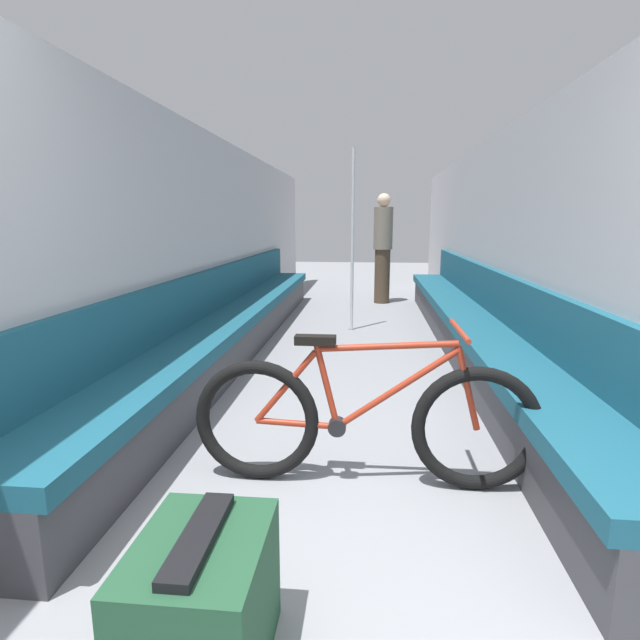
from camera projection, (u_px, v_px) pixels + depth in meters
name	position (u px, v px, depth m)	size (l,w,h in m)	color
wall_left	(210.00, 244.00, 5.07)	(0.10, 11.18, 2.16)	#B2B2B7
wall_right	(503.00, 245.00, 4.80)	(0.10, 11.18, 2.16)	#B2B2B7
bench_seat_row_left	(236.00, 324.00, 5.09)	(0.50, 6.92, 0.85)	#3D3D42
bench_seat_row_right	(472.00, 328.00, 4.87)	(0.50, 6.92, 0.85)	#3D3D42
bicycle	(364.00, 421.00, 2.48)	(1.72, 0.46, 0.82)	black
grab_pole_near	(352.00, 244.00, 5.92)	(0.08, 0.08, 2.14)	gray
passenger_standing	(383.00, 247.00, 7.94)	(0.30, 0.30, 1.73)	#473828
luggage_bag	(202.00, 606.00, 1.45)	(0.37, 0.48, 0.45)	#1E472D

